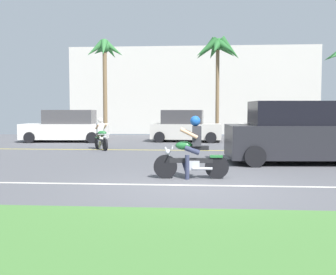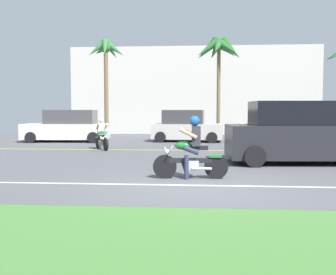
{
  "view_description": "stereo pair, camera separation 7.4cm",
  "coord_description": "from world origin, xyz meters",
  "px_view_note": "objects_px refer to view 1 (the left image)",
  "views": [
    {
      "loc": [
        0.02,
        -8.89,
        1.7
      ],
      "look_at": [
        -0.94,
        3.8,
        0.82
      ],
      "focal_mm": 43.58,
      "sensor_mm": 36.0,
      "label": 1
    },
    {
      "loc": [
        0.09,
        -8.88,
        1.7
      ],
      "look_at": [
        -0.94,
        3.8,
        0.82
      ],
      "focal_mm": 43.58,
      "sensor_mm": 36.0,
      "label": 2
    }
  ],
  "objects_px": {
    "suv_nearby": "(304,133)",
    "motorcyclist_distant": "(101,136)",
    "parked_car_1": "(185,127)",
    "parked_car_2": "(278,127)",
    "motorcyclist": "(192,152)",
    "parked_car_0": "(66,127)",
    "palm_tree_1": "(105,57)",
    "palm_tree_0": "(218,52)"
  },
  "relations": [
    {
      "from": "parked_car_0",
      "to": "parked_car_1",
      "type": "relative_size",
      "value": 1.2
    },
    {
      "from": "parked_car_2",
      "to": "palm_tree_0",
      "type": "relative_size",
      "value": 0.75
    },
    {
      "from": "suv_nearby",
      "to": "parked_car_1",
      "type": "bearing_deg",
      "value": 115.62
    },
    {
      "from": "motorcyclist",
      "to": "palm_tree_1",
      "type": "relative_size",
      "value": 0.31
    },
    {
      "from": "palm_tree_0",
      "to": "palm_tree_1",
      "type": "bearing_deg",
      "value": 174.87
    },
    {
      "from": "parked_car_0",
      "to": "parked_car_1",
      "type": "bearing_deg",
      "value": 5.65
    },
    {
      "from": "parked_car_1",
      "to": "palm_tree_0",
      "type": "xyz_separation_m",
      "value": [
        1.78,
        2.26,
        4.25
      ]
    },
    {
      "from": "suv_nearby",
      "to": "parked_car_0",
      "type": "bearing_deg",
      "value": 142.83
    },
    {
      "from": "motorcyclist",
      "to": "motorcyclist_distant",
      "type": "bearing_deg",
      "value": 119.62
    },
    {
      "from": "motorcyclist",
      "to": "palm_tree_0",
      "type": "xyz_separation_m",
      "value": [
        1.24,
        13.9,
        4.37
      ]
    },
    {
      "from": "parked_car_0",
      "to": "motorcyclist",
      "type": "bearing_deg",
      "value": -58.34
    },
    {
      "from": "suv_nearby",
      "to": "parked_car_0",
      "type": "height_order",
      "value": "suv_nearby"
    },
    {
      "from": "parked_car_0",
      "to": "palm_tree_1",
      "type": "xyz_separation_m",
      "value": [
        1.28,
        3.48,
        4.08
      ]
    },
    {
      "from": "parked_car_0",
      "to": "palm_tree_0",
      "type": "height_order",
      "value": "palm_tree_0"
    },
    {
      "from": "parked_car_0",
      "to": "parked_car_2",
      "type": "height_order",
      "value": "parked_car_0"
    },
    {
      "from": "suv_nearby",
      "to": "parked_car_2",
      "type": "bearing_deg",
      "value": 83.85
    },
    {
      "from": "parked_car_1",
      "to": "motorcyclist_distant",
      "type": "relative_size",
      "value": 2.65
    },
    {
      "from": "parked_car_2",
      "to": "palm_tree_1",
      "type": "bearing_deg",
      "value": 169.98
    },
    {
      "from": "palm_tree_1",
      "to": "motorcyclist_distant",
      "type": "relative_size",
      "value": 4.15
    },
    {
      "from": "parked_car_1",
      "to": "parked_car_2",
      "type": "relative_size",
      "value": 0.85
    },
    {
      "from": "motorcyclist",
      "to": "parked_car_0",
      "type": "bearing_deg",
      "value": 121.66
    },
    {
      "from": "suv_nearby",
      "to": "parked_car_1",
      "type": "distance_m",
      "value": 9.35
    },
    {
      "from": "parked_car_2",
      "to": "palm_tree_0",
      "type": "distance_m",
      "value": 5.51
    },
    {
      "from": "parked_car_1",
      "to": "palm_tree_0",
      "type": "distance_m",
      "value": 5.13
    },
    {
      "from": "parked_car_0",
      "to": "motorcyclist_distant",
      "type": "xyz_separation_m",
      "value": [
        2.83,
        -4.05,
        -0.21
      ]
    },
    {
      "from": "palm_tree_0",
      "to": "motorcyclist_distant",
      "type": "distance_m",
      "value": 9.74
    },
    {
      "from": "suv_nearby",
      "to": "palm_tree_0",
      "type": "relative_size",
      "value": 0.85
    },
    {
      "from": "motorcyclist",
      "to": "parked_car_0",
      "type": "relative_size",
      "value": 0.41
    },
    {
      "from": "motorcyclist",
      "to": "parked_car_0",
      "type": "height_order",
      "value": "parked_car_0"
    },
    {
      "from": "parked_car_0",
      "to": "palm_tree_0",
      "type": "bearing_deg",
      "value": 19.7
    },
    {
      "from": "suv_nearby",
      "to": "motorcyclist_distant",
      "type": "bearing_deg",
      "value": 153.28
    },
    {
      "from": "parked_car_2",
      "to": "palm_tree_0",
      "type": "bearing_deg",
      "value": 160.45
    },
    {
      "from": "parked_car_0",
      "to": "parked_car_1",
      "type": "xyz_separation_m",
      "value": [
        6.26,
        0.62,
        -0.0
      ]
    },
    {
      "from": "motorcyclist",
      "to": "parked_car_1",
      "type": "xyz_separation_m",
      "value": [
        -0.54,
        11.64,
        0.12
      ]
    },
    {
      "from": "parked_car_1",
      "to": "palm_tree_0",
      "type": "bearing_deg",
      "value": 51.8
    },
    {
      "from": "palm_tree_0",
      "to": "palm_tree_1",
      "type": "distance_m",
      "value": 6.78
    },
    {
      "from": "parked_car_2",
      "to": "motorcyclist_distant",
      "type": "bearing_deg",
      "value": -145.86
    },
    {
      "from": "parked_car_0",
      "to": "motorcyclist_distant",
      "type": "height_order",
      "value": "parked_car_0"
    },
    {
      "from": "motorcyclist",
      "to": "motorcyclist_distant",
      "type": "xyz_separation_m",
      "value": [
        -3.96,
        6.97,
        -0.08
      ]
    },
    {
      "from": "suv_nearby",
      "to": "motorcyclist_distant",
      "type": "distance_m",
      "value": 8.37
    },
    {
      "from": "parked_car_1",
      "to": "palm_tree_1",
      "type": "relative_size",
      "value": 0.64
    },
    {
      "from": "parked_car_1",
      "to": "palm_tree_1",
      "type": "distance_m",
      "value": 7.05
    }
  ]
}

